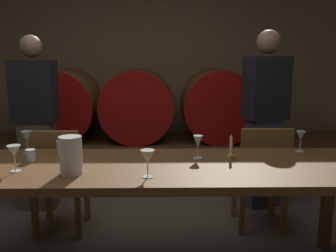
{
  "coord_description": "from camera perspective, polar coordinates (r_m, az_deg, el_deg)",
  "views": [
    {
      "loc": [
        0.27,
        -2.22,
        1.42
      ],
      "look_at": [
        0.31,
        0.41,
        0.92
      ],
      "focal_mm": 38.36,
      "sensor_mm": 36.0,
      "label": 1
    }
  ],
  "objects": [
    {
      "name": "cup_right",
      "position": [
        2.58,
        -16.55,
        -3.25
      ],
      "size": [
        0.07,
        0.07,
        0.09
      ],
      "primitive_type": "cylinder",
      "color": "silver",
      "rests_on": "dining_table"
    },
    {
      "name": "wine_glass_far_left",
      "position": [
        2.68,
        -21.55,
        -1.63
      ],
      "size": [
        0.08,
        0.08,
        0.15
      ],
      "color": "silver",
      "rests_on": "dining_table"
    },
    {
      "name": "candle_center",
      "position": [
        2.39,
        9.94,
        -4.14
      ],
      "size": [
        0.05,
        0.05,
        0.17
      ],
      "color": "olive",
      "rests_on": "dining_table"
    },
    {
      "name": "cup_left",
      "position": [
        2.47,
        -21.01,
        -4.37
      ],
      "size": [
        0.06,
        0.06,
        0.08
      ],
      "primitive_type": "cylinder",
      "color": "silver",
      "rests_on": "dining_table"
    },
    {
      "name": "back_wall",
      "position": [
        4.84,
        -4.12,
        9.74
      ],
      "size": [
        5.9,
        0.24,
        2.65
      ],
      "primitive_type": "cube",
      "color": "brown",
      "rests_on": "ground"
    },
    {
      "name": "chair_right",
      "position": [
        3.06,
        14.66,
        -7.23
      ],
      "size": [
        0.41,
        0.41,
        0.88
      ],
      "rotation": [
        0.0,
        0.0,
        3.13
      ],
      "color": "brown",
      "rests_on": "ground"
    },
    {
      "name": "wine_barrel_center",
      "position": [
        4.33,
        -4.83,
        3.33
      ],
      "size": [
        0.85,
        0.76,
        0.85
      ],
      "color": "brown",
      "rests_on": "barrel_shelf"
    },
    {
      "name": "wine_glass_center",
      "position": [
        1.99,
        -3.26,
        -4.97
      ],
      "size": [
        0.08,
        0.08,
        0.16
      ],
      "color": "silver",
      "rests_on": "dining_table"
    },
    {
      "name": "wine_glass_left",
      "position": [
        2.26,
        -23.26,
        -3.8
      ],
      "size": [
        0.08,
        0.08,
        0.16
      ],
      "color": "silver",
      "rests_on": "dining_table"
    },
    {
      "name": "wine_barrel_left",
      "position": [
        4.48,
        -16.37,
        3.18
      ],
      "size": [
        0.85,
        0.76,
        0.85
      ],
      "color": "brown",
      "rests_on": "barrel_shelf"
    },
    {
      "name": "wine_glass_far_right",
      "position": [
        2.69,
        20.34,
        -1.58
      ],
      "size": [
        0.06,
        0.06,
        0.15
      ],
      "color": "silver",
      "rests_on": "dining_table"
    },
    {
      "name": "barrel_shelf",
      "position": [
        4.46,
        -4.31,
        -4.79
      ],
      "size": [
        5.31,
        0.9,
        0.44
      ],
      "primitive_type": "cube",
      "color": "#4C2D16",
      "rests_on": "ground"
    },
    {
      "name": "wine_barrel_right",
      "position": [
        4.37,
        7.81,
        3.34
      ],
      "size": [
        0.85,
        0.76,
        0.85
      ],
      "color": "brown",
      "rests_on": "barrel_shelf"
    },
    {
      "name": "dining_table",
      "position": [
        2.26,
        -1.92,
        -7.84
      ],
      "size": [
        2.69,
        0.8,
        0.77
      ],
      "color": "brown",
      "rests_on": "ground"
    },
    {
      "name": "wine_glass_right",
      "position": [
        2.36,
        4.78,
        -2.64
      ],
      "size": [
        0.06,
        0.06,
        0.15
      ],
      "color": "silver",
      "rests_on": "dining_table"
    },
    {
      "name": "chair_left",
      "position": [
        3.01,
        -17.07,
        -7.65
      ],
      "size": [
        0.4,
        0.4,
        0.88
      ],
      "rotation": [
        0.0,
        0.0,
        3.14
      ],
      "color": "brown",
      "rests_on": "ground"
    },
    {
      "name": "guest_left",
      "position": [
        3.52,
        -20.21,
        0.45
      ],
      "size": [
        0.38,
        0.24,
        1.62
      ],
      "rotation": [
        0.0,
        0.0,
        3.15
      ],
      "color": "brown",
      "rests_on": "ground"
    },
    {
      "name": "guest_right",
      "position": [
        3.48,
        15.12,
        1.15
      ],
      "size": [
        0.43,
        0.34,
        1.66
      ],
      "rotation": [
        0.0,
        0.0,
        3.42
      ],
      "color": "#33384C",
      "rests_on": "ground"
    },
    {
      "name": "pitcher",
      "position": [
        2.12,
        -15.19,
        -4.51
      ],
      "size": [
        0.13,
        0.13,
        0.22
      ],
      "color": "white",
      "rests_on": "dining_table"
    }
  ]
}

